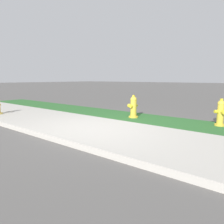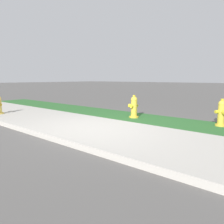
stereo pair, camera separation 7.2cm
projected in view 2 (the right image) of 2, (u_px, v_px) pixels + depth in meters
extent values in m
plane|color=#5B5956|center=(95.00, 128.00, 5.68)|extent=(120.00, 120.00, 0.00)
cube|color=#BCB7AD|center=(95.00, 128.00, 5.68)|extent=(18.00, 2.53, 0.01)
cube|color=#2D662D|center=(139.00, 117.00, 7.26)|extent=(18.00, 1.63, 0.01)
cube|color=#BCB7AD|center=(50.00, 137.00, 4.65)|extent=(18.00, 0.16, 0.12)
cylinder|color=gold|center=(134.00, 117.00, 7.23)|extent=(0.31, 0.31, 0.05)
cylinder|color=gold|center=(134.00, 108.00, 7.18)|extent=(0.20, 0.20, 0.55)
sphere|color=gold|center=(134.00, 100.00, 7.14)|extent=(0.21, 0.21, 0.21)
cube|color=yellow|center=(134.00, 96.00, 7.12)|extent=(0.06, 0.06, 0.06)
cylinder|color=yellow|center=(132.00, 106.00, 7.06)|extent=(0.09, 0.09, 0.09)
cylinder|color=yellow|center=(136.00, 106.00, 7.28)|extent=(0.09, 0.09, 0.09)
cylinder|color=yellow|center=(130.00, 106.00, 7.26)|extent=(0.10, 0.12, 0.12)
cylinder|color=olive|center=(0.00, 105.00, 7.80)|extent=(0.09, 0.09, 0.09)
cylinder|color=gold|center=(220.00, 125.00, 5.95)|extent=(0.27, 0.27, 0.05)
cylinder|color=gold|center=(221.00, 114.00, 5.90)|extent=(0.18, 0.18, 0.56)
sphere|color=gold|center=(222.00, 104.00, 5.86)|extent=(0.19, 0.19, 0.19)
cube|color=yellow|center=(222.00, 100.00, 5.84)|extent=(0.08, 0.08, 0.06)
cylinder|color=yellow|center=(217.00, 112.00, 5.88)|extent=(0.13, 0.13, 0.09)
cylinder|color=yellow|center=(224.00, 112.00, 5.75)|extent=(0.16, 0.16, 0.12)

